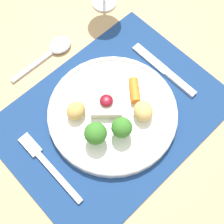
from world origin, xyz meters
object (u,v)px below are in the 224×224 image
at_px(fork, 46,163).
at_px(spoon, 56,48).
at_px(knife, 168,73).
at_px(dinner_plate, 112,114).

height_order(fork, spoon, spoon).
distance_m(knife, spoon, 0.27).
xyz_separation_m(fork, knife, (0.33, -0.03, 0.00)).
height_order(dinner_plate, spoon, dinner_plate).
bearing_deg(dinner_plate, knife, -3.27).
distance_m(fork, spoon, 0.28).
xyz_separation_m(dinner_plate, knife, (0.17, -0.01, -0.01)).
bearing_deg(knife, spoon, 122.21).
bearing_deg(fork, knife, -5.20).
xyz_separation_m(knife, spoon, (-0.14, 0.23, 0.00)).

